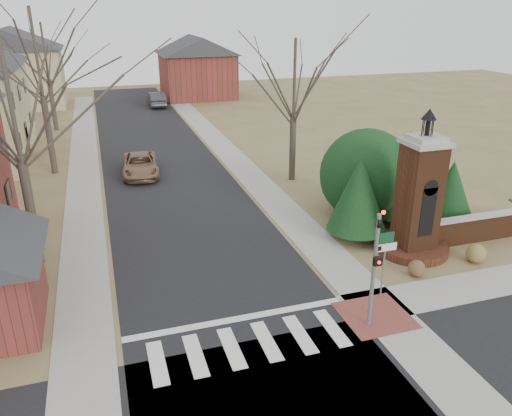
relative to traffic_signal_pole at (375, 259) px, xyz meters
name	(u,v)px	position (x,y,z in m)	size (l,w,h in m)	color
ground	(257,360)	(-4.30, -0.57, -2.59)	(120.00, 120.00, 0.00)	brown
main_street	(161,163)	(-4.30, 21.43, -2.58)	(8.00, 70.00, 0.01)	black
crosswalk_zone	(249,344)	(-4.30, 0.23, -2.58)	(8.00, 2.20, 0.02)	silver
stop_bar	(237,319)	(-4.30, 1.73, -2.58)	(8.00, 0.35, 0.02)	silver
sidewalk_right_main	(232,157)	(0.90, 21.43, -2.58)	(2.00, 60.00, 0.02)	gray
sidewalk_left	(84,170)	(-9.50, 21.43, -2.58)	(2.00, 60.00, 0.02)	gray
curb_apron	(375,315)	(0.50, 0.43, -2.57)	(2.40, 2.40, 0.02)	brown
traffic_signal_pole	(375,259)	(0.00, 0.00, 0.00)	(0.28, 0.41, 4.50)	slate
sign_post	(385,252)	(1.29, 1.41, -0.64)	(0.90, 0.07, 2.75)	slate
brick_gate_monument	(417,207)	(4.70, 4.42, -0.42)	(3.20, 3.20, 6.47)	#532C18
brick_garden_wall	(495,225)	(9.20, 4.43, -1.93)	(7.50, 0.50, 1.30)	#532C18
house_distant_left	(11,66)	(-16.31, 47.42, 1.66)	(10.80, 8.80, 8.53)	tan
house_distant_right	(197,66)	(3.69, 47.42, 1.06)	(8.80, 8.80, 7.30)	maroon
evergreen_near	(359,193)	(2.90, 6.43, -0.29)	(2.80, 2.80, 4.10)	#473D33
evergreen_mid	(406,172)	(6.20, 7.63, 0.01)	(3.40, 3.40, 4.70)	#473D33
evergreen_far	(451,188)	(8.20, 6.63, -0.69)	(2.40, 2.40, 3.30)	#473D33
evergreen_mass	(366,171)	(4.70, 8.93, -0.19)	(4.80, 4.80, 4.80)	black
bare_tree_0	(7,81)	(-11.30, 8.43, 5.11)	(8.05, 8.05, 11.15)	#473D33
bare_tree_1	(35,46)	(-11.30, 21.43, 5.44)	(8.40, 8.40, 11.64)	#473D33
bare_tree_2	(44,47)	(-11.80, 34.43, 4.44)	(7.35, 7.35, 10.19)	#473D33
bare_tree_3	(295,72)	(3.20, 15.43, 4.10)	(7.00, 7.00, 9.70)	#473D33
pickup_truck	(140,165)	(-5.90, 19.27, -1.91)	(2.24, 4.87, 1.35)	#836147
distant_car	(157,99)	(-1.81, 42.84, -1.81)	(1.65, 4.74, 1.56)	#373A3F
dry_shrub_left	(417,268)	(3.56, 2.43, -2.23)	(0.71, 0.71, 0.71)	brown
dry_shrub_right	(476,253)	(6.70, 2.67, -2.17)	(0.84, 0.84, 0.84)	olive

